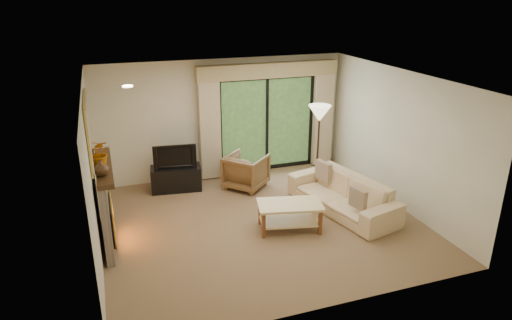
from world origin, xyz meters
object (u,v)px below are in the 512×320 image
object	(u,v)px
media_console	(176,178)
sofa	(342,194)
armchair	(246,171)
coffee_table	(290,216)

from	to	relation	value
media_console	sofa	distance (m)	3.44
armchair	sofa	size ratio (longest dim) A/B	0.35
sofa	coffee_table	distance (m)	1.28
sofa	coffee_table	bearing A→B (deg)	-87.43
media_console	armchair	world-z (taller)	armchair
armchair	coffee_table	xyz separation A→B (m)	(0.16, -1.98, -0.12)
coffee_table	sofa	bearing A→B (deg)	28.85
media_console	sofa	bearing A→B (deg)	-28.11
media_console	sofa	xyz separation A→B (m)	(2.80, -1.99, 0.08)
sofa	coffee_table	size ratio (longest dim) A/B	2.07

